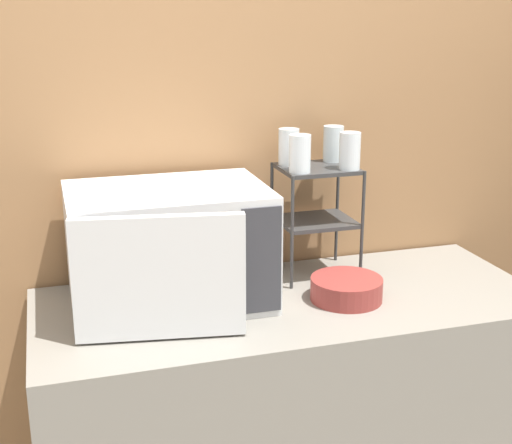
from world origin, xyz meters
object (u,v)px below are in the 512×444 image
glass_back_right (333,144)px  glass_front_right (350,151)px  microwave (168,248)px  glass_back_left (289,147)px  glass_front_left (300,154)px  dish_rack (316,198)px  bowl (346,289)px

glass_back_right → glass_front_right: size_ratio=1.00×
microwave → glass_back_left: 0.49m
microwave → glass_front_left: bearing=6.6°
glass_front_left → glass_front_right: 0.15m
glass_front_right → glass_back_left: same height
dish_rack → bowl: 0.31m
bowl → glass_back_right: bearing=76.9°
glass_front_right → bowl: (-0.07, -0.16, -0.36)m
glass_front_left → glass_back_right: (0.15, 0.12, 0.00)m
microwave → glass_back_left: size_ratio=4.99×
dish_rack → glass_front_right: glass_front_right is taller
glass_back_right → glass_back_left: size_ratio=1.00×
microwave → bowl: size_ratio=2.67×
dish_rack → microwave: bearing=-167.9°
microwave → glass_front_left: glass_front_left is taller
dish_rack → glass_back_right: bearing=38.8°
microwave → dish_rack: 0.49m
glass_front_left → glass_back_right: bearing=37.4°
dish_rack → bowl: dish_rack is taller
glass_front_right → glass_back_left: bearing=143.6°
bowl → glass_back_left: bearing=106.9°
dish_rack → glass_back_left: bearing=144.7°
glass_back_right → bowl: (-0.07, -0.28, -0.36)m
dish_rack → glass_front_left: bearing=-143.9°
microwave → glass_front_right: 0.60m
glass_back_right → dish_rack: bearing=-141.2°
microwave → glass_back_right: bearing=16.5°
glass_front_right → glass_back_left: size_ratio=1.00×
dish_rack → glass_back_left: 0.18m
microwave → glass_front_right: bearing=4.4°
microwave → bowl: bearing=-13.8°
glass_back_left → microwave: bearing=-159.1°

